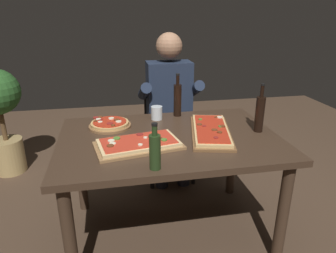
{
  "coord_description": "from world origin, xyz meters",
  "views": [
    {
      "loc": [
        -0.35,
        -1.79,
        1.51
      ],
      "look_at": [
        0.0,
        0.05,
        0.79
      ],
      "focal_mm": 32.96,
      "sensor_mm": 36.0,
      "label": 1
    }
  ],
  "objects_px": {
    "pizza_round_far": "(110,124)",
    "vinegar_bottle_green": "(178,99)",
    "pizza_rectangular_left": "(211,130)",
    "potted_plant_corner": "(0,111)",
    "wine_bottle_dark": "(155,151)",
    "pizza_rectangular_front": "(138,144)",
    "dining_table": "(169,150)",
    "oil_bottle_amber": "(260,113)",
    "diner_chair": "(167,126)",
    "seated_diner": "(170,103)",
    "tumbler_near_camera": "(157,114)"
  },
  "relations": [
    {
      "from": "wine_bottle_dark",
      "to": "potted_plant_corner",
      "type": "xyz_separation_m",
      "value": [
        -1.21,
        1.56,
        -0.21
      ]
    },
    {
      "from": "vinegar_bottle_green",
      "to": "potted_plant_corner",
      "type": "height_order",
      "value": "vinegar_bottle_green"
    },
    {
      "from": "pizza_rectangular_front",
      "to": "dining_table",
      "type": "bearing_deg",
      "value": 29.91
    },
    {
      "from": "tumbler_near_camera",
      "to": "potted_plant_corner",
      "type": "xyz_separation_m",
      "value": [
        -1.34,
        0.82,
        -0.15
      ]
    },
    {
      "from": "seated_diner",
      "to": "tumbler_near_camera",
      "type": "bearing_deg",
      "value": -114.53
    },
    {
      "from": "seated_diner",
      "to": "pizza_rectangular_left",
      "type": "bearing_deg",
      "value": -80.13
    },
    {
      "from": "tumbler_near_camera",
      "to": "seated_diner",
      "type": "height_order",
      "value": "seated_diner"
    },
    {
      "from": "oil_bottle_amber",
      "to": "potted_plant_corner",
      "type": "bearing_deg",
      "value": 148.97
    },
    {
      "from": "oil_bottle_amber",
      "to": "vinegar_bottle_green",
      "type": "bearing_deg",
      "value": 137.71
    },
    {
      "from": "seated_diner",
      "to": "pizza_rectangular_front",
      "type": "bearing_deg",
      "value": -112.86
    },
    {
      "from": "pizza_rectangular_front",
      "to": "wine_bottle_dark",
      "type": "bearing_deg",
      "value": -78.4
    },
    {
      "from": "pizza_rectangular_front",
      "to": "tumbler_near_camera",
      "type": "height_order",
      "value": "tumbler_near_camera"
    },
    {
      "from": "vinegar_bottle_green",
      "to": "oil_bottle_amber",
      "type": "bearing_deg",
      "value": -42.29
    },
    {
      "from": "pizza_rectangular_left",
      "to": "diner_chair",
      "type": "height_order",
      "value": "diner_chair"
    },
    {
      "from": "pizza_rectangular_front",
      "to": "tumbler_near_camera",
      "type": "xyz_separation_m",
      "value": [
        0.18,
        0.47,
        0.02
      ]
    },
    {
      "from": "pizza_rectangular_front",
      "to": "potted_plant_corner",
      "type": "bearing_deg",
      "value": 131.99
    },
    {
      "from": "pizza_rectangular_front",
      "to": "seated_diner",
      "type": "relative_size",
      "value": 0.41
    },
    {
      "from": "pizza_rectangular_left",
      "to": "vinegar_bottle_green",
      "type": "xyz_separation_m",
      "value": [
        -0.14,
        0.39,
        0.11
      ]
    },
    {
      "from": "dining_table",
      "to": "pizza_round_far",
      "type": "relative_size",
      "value": 4.84
    },
    {
      "from": "vinegar_bottle_green",
      "to": "wine_bottle_dark",
      "type": "bearing_deg",
      "value": -110.19
    },
    {
      "from": "pizza_rectangular_front",
      "to": "vinegar_bottle_green",
      "type": "height_order",
      "value": "vinegar_bottle_green"
    },
    {
      "from": "pizza_rectangular_front",
      "to": "potted_plant_corner",
      "type": "relative_size",
      "value": 0.54
    },
    {
      "from": "vinegar_bottle_green",
      "to": "tumbler_near_camera",
      "type": "distance_m",
      "value": 0.2
    },
    {
      "from": "dining_table",
      "to": "diner_chair",
      "type": "xyz_separation_m",
      "value": [
        0.15,
        0.86,
        -0.16
      ]
    },
    {
      "from": "pizza_round_far",
      "to": "diner_chair",
      "type": "distance_m",
      "value": 0.85
    },
    {
      "from": "pizza_rectangular_left",
      "to": "potted_plant_corner",
      "type": "height_order",
      "value": "potted_plant_corner"
    },
    {
      "from": "pizza_round_far",
      "to": "oil_bottle_amber",
      "type": "distance_m",
      "value": 1.01
    },
    {
      "from": "pizza_round_far",
      "to": "seated_diner",
      "type": "bearing_deg",
      "value": 43.07
    },
    {
      "from": "pizza_round_far",
      "to": "potted_plant_corner",
      "type": "distance_m",
      "value": 1.36
    },
    {
      "from": "dining_table",
      "to": "oil_bottle_amber",
      "type": "height_order",
      "value": "oil_bottle_amber"
    },
    {
      "from": "dining_table",
      "to": "potted_plant_corner",
      "type": "bearing_deg",
      "value": 139.63
    },
    {
      "from": "dining_table",
      "to": "oil_bottle_amber",
      "type": "distance_m",
      "value": 0.64
    },
    {
      "from": "pizza_round_far",
      "to": "vinegar_bottle_green",
      "type": "height_order",
      "value": "vinegar_bottle_green"
    },
    {
      "from": "pizza_round_far",
      "to": "dining_table",
      "type": "bearing_deg",
      "value": -33.55
    },
    {
      "from": "diner_chair",
      "to": "potted_plant_corner",
      "type": "xyz_separation_m",
      "value": [
        -1.52,
        0.31,
        0.14
      ]
    },
    {
      "from": "dining_table",
      "to": "vinegar_bottle_green",
      "type": "height_order",
      "value": "vinegar_bottle_green"
    },
    {
      "from": "pizza_rectangular_left",
      "to": "oil_bottle_amber",
      "type": "distance_m",
      "value": 0.34
    },
    {
      "from": "potted_plant_corner",
      "to": "pizza_round_far",
      "type": "bearing_deg",
      "value": -42.62
    },
    {
      "from": "wine_bottle_dark",
      "to": "oil_bottle_amber",
      "type": "bearing_deg",
      "value": 26.83
    },
    {
      "from": "seated_diner",
      "to": "potted_plant_corner",
      "type": "relative_size",
      "value": 1.31
    },
    {
      "from": "pizza_round_far",
      "to": "wine_bottle_dark",
      "type": "relative_size",
      "value": 1.17
    },
    {
      "from": "pizza_rectangular_left",
      "to": "vinegar_bottle_green",
      "type": "height_order",
      "value": "vinegar_bottle_green"
    },
    {
      "from": "pizza_rectangular_left",
      "to": "tumbler_near_camera",
      "type": "xyz_separation_m",
      "value": [
        -0.3,
        0.34,
        0.02
      ]
    },
    {
      "from": "pizza_rectangular_left",
      "to": "pizza_round_far",
      "type": "height_order",
      "value": "same"
    },
    {
      "from": "diner_chair",
      "to": "seated_diner",
      "type": "distance_m",
      "value": 0.28
    },
    {
      "from": "oil_bottle_amber",
      "to": "potted_plant_corner",
      "type": "relative_size",
      "value": 0.32
    },
    {
      "from": "pizza_rectangular_left",
      "to": "diner_chair",
      "type": "xyz_separation_m",
      "value": [
        -0.13,
        0.85,
        -0.27
      ]
    },
    {
      "from": "pizza_rectangular_front",
      "to": "oil_bottle_amber",
      "type": "relative_size",
      "value": 1.68
    },
    {
      "from": "pizza_rectangular_left",
      "to": "wine_bottle_dark",
      "type": "xyz_separation_m",
      "value": [
        -0.43,
        -0.41,
        0.08
      ]
    },
    {
      "from": "dining_table",
      "to": "pizza_rectangular_front",
      "type": "distance_m",
      "value": 0.27
    }
  ]
}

